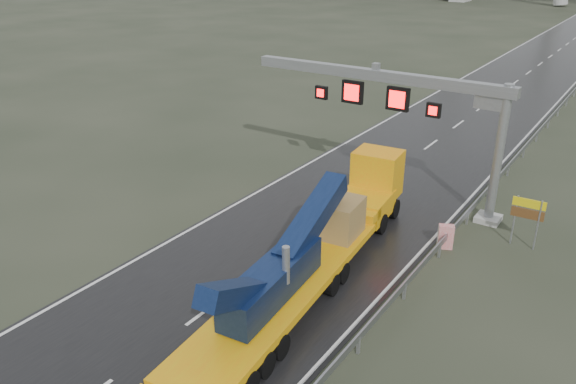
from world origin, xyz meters
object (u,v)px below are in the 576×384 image
Objects in this scene: heavy_haul_truck at (326,234)px; striped_barrier at (446,237)px; exit_sign_pair at (528,213)px; sign_gantry at (411,102)px.

striped_barrier is (3.85, 4.62, -1.02)m from heavy_haul_truck.
heavy_haul_truck is at bearing -154.60° from striped_barrier.
striped_barrier is at bearing -146.01° from exit_sign_pair.
heavy_haul_truck is 7.12× the size of exit_sign_pair.
sign_gantry is 9.50m from heavy_haul_truck.
sign_gantry is at bearing 163.23° from exit_sign_pair.
heavy_haul_truck is at bearing -137.24° from exit_sign_pair.
heavy_haul_truck reaches higher than exit_sign_pair.
exit_sign_pair reaches higher than striped_barrier.
exit_sign_pair is 2.12× the size of striped_barrier.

